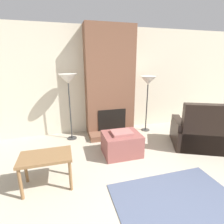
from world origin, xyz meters
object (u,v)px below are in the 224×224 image
Objects in this scene: ottoman at (122,144)px; floor_lamp_right at (148,82)px; side_table at (46,160)px; floor_lamp_left at (68,81)px; armchair at (199,134)px.

floor_lamp_right reaches higher than ottoman.
floor_lamp_right is at bearing 33.89° from side_table.
ottoman is 0.50× the size of floor_lamp_right.
floor_lamp_left is at bearing 74.66° from side_table.
floor_lamp_left reaches higher than armchair.
floor_lamp_right is (1.03, 1.01, 1.05)m from ottoman.
ottoman is 1.77m from floor_lamp_left.
armchair is at bearing -24.54° from floor_lamp_left.
floor_lamp_right is at bearing -0.00° from floor_lamp_left.
floor_lamp_left is (-2.58, 1.18, 1.06)m from armchair.
armchair is 3.03m from floor_lamp_left.
armchair reaches higher than ottoman.
side_table is at bearing -156.42° from ottoman.
ottoman is 0.56× the size of armchair.
side_table is at bearing 33.12° from armchair.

